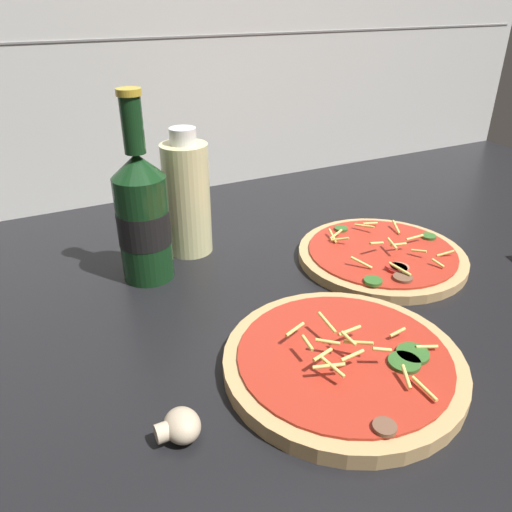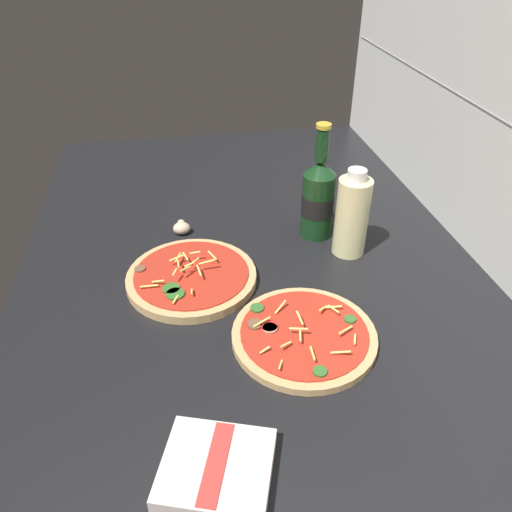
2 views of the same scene
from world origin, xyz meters
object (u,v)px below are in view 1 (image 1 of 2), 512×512
oil_bottle (187,197)px  pizza_near (343,362)px  pizza_far (382,255)px  mushroom_left (180,426)px  beer_bottle (143,216)px

oil_bottle → pizza_near: bearing=-81.7°
pizza_far → mushroom_left: 40.62cm
pizza_near → oil_bottle: size_ratio=1.34×
pizza_far → mushroom_left: bearing=-153.8°
pizza_far → oil_bottle: size_ratio=1.30×
beer_bottle → mushroom_left: bearing=-100.6°
pizza_near → oil_bottle: bearing=98.3°
pizza_near → pizza_far: bearing=42.3°
oil_bottle → beer_bottle: bearing=-148.0°
beer_bottle → oil_bottle: 9.03cm
oil_bottle → pizza_far: bearing=-33.4°
beer_bottle → mushroom_left: size_ratio=6.27×
pizza_far → mushroom_left: size_ratio=6.05×
mushroom_left → pizza_near: bearing=2.9°
pizza_near → oil_bottle: (-4.75, 32.46, 7.41)cm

